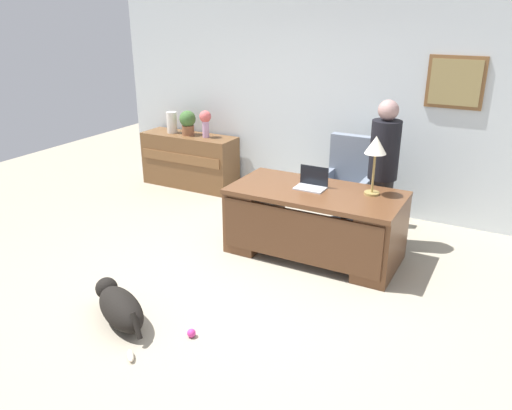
# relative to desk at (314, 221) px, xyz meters

# --- Properties ---
(ground_plane) EXTENTS (12.00, 12.00, 0.00)m
(ground_plane) POSITION_rel_desk_xyz_m (-0.26, -0.94, -0.41)
(ground_plane) COLOR #9E937F
(back_wall) EXTENTS (7.00, 0.16, 2.70)m
(back_wall) POSITION_rel_desk_xyz_m (-0.25, 1.66, 0.94)
(back_wall) COLOR silver
(back_wall) RESTS_ON ground_plane
(desk) EXTENTS (1.83, 0.91, 0.75)m
(desk) POSITION_rel_desk_xyz_m (0.00, 0.00, 0.00)
(desk) COLOR brown
(desk) RESTS_ON ground_plane
(credenza) EXTENTS (1.47, 0.50, 0.79)m
(credenza) POSITION_rel_desk_xyz_m (-2.55, 1.31, -0.01)
(credenza) COLOR brown
(credenza) RESTS_ON ground_plane
(armchair) EXTENTS (0.60, 0.59, 1.11)m
(armchair) POSITION_rel_desk_xyz_m (0.05, 0.99, 0.08)
(armchair) COLOR slate
(armchair) RESTS_ON ground_plane
(person_standing) EXTENTS (0.32, 0.32, 1.66)m
(person_standing) POSITION_rel_desk_xyz_m (0.54, 0.63, 0.45)
(person_standing) COLOR #262323
(person_standing) RESTS_ON ground_plane
(dog_lying) EXTENTS (0.78, 0.57, 0.30)m
(dog_lying) POSITION_rel_desk_xyz_m (-0.98, -1.98, -0.25)
(dog_lying) COLOR black
(dog_lying) RESTS_ON ground_plane
(laptop) EXTENTS (0.32, 0.22, 0.22)m
(laptop) POSITION_rel_desk_xyz_m (-0.08, 0.09, 0.40)
(laptop) COLOR #B2B5BA
(laptop) RESTS_ON desk
(desk_lamp) EXTENTS (0.22, 0.22, 0.62)m
(desk_lamp) POSITION_rel_desk_xyz_m (0.55, 0.20, 0.83)
(desk_lamp) COLOR #9E8447
(desk_lamp) RESTS_ON desk
(vase_with_flowers) EXTENTS (0.17, 0.17, 0.39)m
(vase_with_flowers) POSITION_rel_desk_xyz_m (-2.24, 1.31, 0.63)
(vase_with_flowers) COLOR #C599C4
(vase_with_flowers) RESTS_ON credenza
(vase_empty) EXTENTS (0.15, 0.15, 0.31)m
(vase_empty) POSITION_rel_desk_xyz_m (-2.85, 1.31, 0.54)
(vase_empty) COLOR silver
(vase_empty) RESTS_ON credenza
(potted_plant) EXTENTS (0.24, 0.24, 0.36)m
(potted_plant) POSITION_rel_desk_xyz_m (-2.56, 1.31, 0.58)
(potted_plant) COLOR brown
(potted_plant) RESTS_ON credenza
(dog_toy_ball) EXTENTS (0.07, 0.07, 0.07)m
(dog_toy_ball) POSITION_rel_desk_xyz_m (-0.31, -1.87, -0.37)
(dog_toy_ball) COLOR #D8338C
(dog_toy_ball) RESTS_ON ground_plane
(dog_toy_bone) EXTENTS (0.14, 0.14, 0.05)m
(dog_toy_bone) POSITION_rel_desk_xyz_m (-0.57, -2.32, -0.38)
(dog_toy_bone) COLOR beige
(dog_toy_bone) RESTS_ON ground_plane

